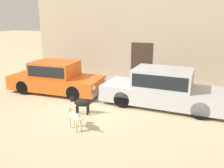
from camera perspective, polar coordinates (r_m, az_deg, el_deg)
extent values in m
plane|color=#CCB78E|center=(9.24, -5.58, -5.17)|extent=(80.00, 80.00, 0.00)
cube|color=#D15619|center=(10.95, -13.38, 0.39)|extent=(4.23, 1.81, 0.61)
cube|color=#D15619|center=(10.82, -13.79, 3.64)|extent=(1.97, 1.51, 0.65)
cube|color=black|center=(10.82, -13.79, 3.69)|extent=(1.81, 1.53, 0.46)
cube|color=#999BA0|center=(10.09, -3.23, -1.69)|extent=(0.17, 1.67, 0.20)
cube|color=#999BA0|center=(12.20, -21.64, 0.34)|extent=(0.17, 1.67, 0.20)
sphere|color=silver|center=(10.58, -1.76, 1.07)|extent=(0.20, 0.20, 0.20)
sphere|color=silver|center=(9.39, -4.61, -0.96)|extent=(0.20, 0.20, 0.20)
cube|color=red|center=(12.66, -19.71, 2.71)|extent=(0.04, 0.18, 0.18)
cube|color=red|center=(11.59, -24.11, 1.06)|extent=(0.04, 0.18, 0.18)
cylinder|color=black|center=(11.04, -5.73, 0.13)|extent=(0.63, 0.22, 0.63)
cylinder|color=black|center=(9.76, -9.34, -2.18)|extent=(0.63, 0.22, 0.63)
cylinder|color=black|center=(12.27, -16.51, 1.16)|extent=(0.63, 0.22, 0.63)
cylinder|color=black|center=(11.12, -20.88, -0.76)|extent=(0.63, 0.22, 0.63)
cube|color=#B2B5BA|center=(9.21, 12.37, -2.50)|extent=(4.75, 1.92, 0.62)
cube|color=#B2B5BA|center=(9.04, 12.33, 1.48)|extent=(2.22, 1.56, 0.69)
cube|color=black|center=(9.03, 12.33, 1.54)|extent=(2.05, 1.58, 0.48)
cube|color=#999BA0|center=(9.92, -0.96, -1.98)|extent=(0.20, 1.67, 0.20)
cube|color=red|center=(10.46, 0.65, 1.02)|extent=(0.05, 0.18, 0.18)
cube|color=red|center=(9.18, -2.81, -1.19)|extent=(0.05, 0.18, 0.18)
cylinder|color=black|center=(9.85, 21.20, -2.91)|extent=(0.64, 0.23, 0.63)
cylinder|color=black|center=(8.43, 20.76, -6.04)|extent=(0.64, 0.23, 0.63)
cylinder|color=black|center=(10.27, 5.42, -1.10)|extent=(0.64, 0.23, 0.63)
cylinder|color=black|center=(8.92, 2.49, -3.75)|extent=(0.64, 0.23, 0.63)
cube|color=#38281E|center=(11.98, 7.20, 4.98)|extent=(1.10, 0.02, 2.10)
cylinder|color=beige|center=(7.46, -10.26, -9.31)|extent=(0.06, 0.06, 0.35)
cylinder|color=beige|center=(7.52, -9.21, -9.02)|extent=(0.06, 0.06, 0.35)
cylinder|color=beige|center=(7.15, -8.74, -10.39)|extent=(0.06, 0.06, 0.35)
cylinder|color=beige|center=(7.22, -7.67, -10.07)|extent=(0.06, 0.06, 0.35)
ellipsoid|color=beige|center=(7.23, -9.08, -7.84)|extent=(0.61, 0.48, 0.24)
sphere|color=beige|center=(7.48, -10.48, -6.24)|extent=(0.17, 0.17, 0.17)
cone|color=beige|center=(7.56, -10.81, -6.12)|extent=(0.13, 0.13, 0.10)
cone|color=beige|center=(7.43, -10.87, -5.77)|extent=(0.08, 0.08, 0.08)
cone|color=beige|center=(7.47, -10.16, -5.60)|extent=(0.08, 0.08, 0.08)
cylinder|color=beige|center=(6.92, -7.55, -8.51)|extent=(0.21, 0.15, 0.11)
cylinder|color=black|center=(8.40, -8.66, -6.34)|extent=(0.06, 0.06, 0.32)
cylinder|color=black|center=(8.54, -8.31, -5.93)|extent=(0.06, 0.06, 0.32)
cylinder|color=black|center=(8.29, -6.07, -6.56)|extent=(0.06, 0.06, 0.32)
cylinder|color=black|center=(8.43, -5.76, -6.13)|extent=(0.06, 0.06, 0.32)
ellipsoid|color=black|center=(8.32, -7.27, -4.60)|extent=(0.63, 0.32, 0.28)
sphere|color=black|center=(8.39, -9.71, -3.69)|extent=(0.19, 0.19, 0.19)
cone|color=black|center=(8.43, -10.36, -3.73)|extent=(0.12, 0.12, 0.11)
cone|color=black|center=(8.31, -9.87, -3.25)|extent=(0.08, 0.08, 0.09)
cone|color=black|center=(8.41, -9.61, -2.99)|extent=(0.08, 0.08, 0.09)
cylinder|color=black|center=(8.20, -4.77, -4.39)|extent=(0.21, 0.08, 0.15)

